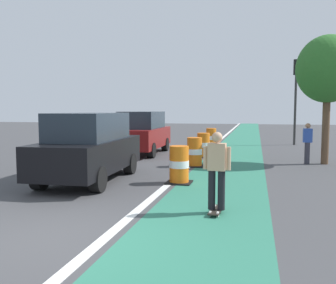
{
  "coord_description": "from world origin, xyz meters",
  "views": [
    {
      "loc": [
        3.31,
        -5.4,
        2.15
      ],
      "look_at": [
        0.57,
        6.18,
        1.1
      ],
      "focal_mm": 39.75,
      "sensor_mm": 36.0,
      "label": 1
    }
  ],
  "objects_px": {
    "traffic_barrel_mid": "(195,152)",
    "street_tree_sidewalk": "(328,70)",
    "skateboarder_on_lane": "(217,170)",
    "traffic_barrel_back": "(203,145)",
    "traffic_light_corner": "(296,87)",
    "parked_suv_nearest": "(89,147)",
    "pedestrian_crossing": "(307,142)",
    "traffic_barrel_far": "(211,138)",
    "traffic_barrel_front": "(179,165)",
    "parked_suv_second": "(142,132)"
  },
  "relations": [
    {
      "from": "traffic_barrel_mid",
      "to": "pedestrian_crossing",
      "type": "relative_size",
      "value": 0.68
    },
    {
      "from": "skateboarder_on_lane",
      "to": "traffic_light_corner",
      "type": "distance_m",
      "value": 16.49
    },
    {
      "from": "traffic_barrel_far",
      "to": "street_tree_sidewalk",
      "type": "height_order",
      "value": "street_tree_sidewalk"
    },
    {
      "from": "traffic_barrel_back",
      "to": "street_tree_sidewalk",
      "type": "height_order",
      "value": "street_tree_sidewalk"
    },
    {
      "from": "traffic_barrel_mid",
      "to": "traffic_light_corner",
      "type": "height_order",
      "value": "traffic_light_corner"
    },
    {
      "from": "traffic_barrel_front",
      "to": "traffic_light_corner",
      "type": "xyz_separation_m",
      "value": [
        4.44,
        13.09,
        2.97
      ]
    },
    {
      "from": "traffic_barrel_back",
      "to": "traffic_light_corner",
      "type": "height_order",
      "value": "traffic_light_corner"
    },
    {
      "from": "traffic_barrel_front",
      "to": "traffic_barrel_far",
      "type": "bearing_deg",
      "value": 91.54
    },
    {
      "from": "parked_suv_second",
      "to": "traffic_barrel_mid",
      "type": "xyz_separation_m",
      "value": [
        3.1,
        -3.37,
        -0.5
      ]
    },
    {
      "from": "traffic_barrel_back",
      "to": "traffic_light_corner",
      "type": "distance_m",
      "value": 8.92
    },
    {
      "from": "parked_suv_nearest",
      "to": "traffic_light_corner",
      "type": "relative_size",
      "value": 0.92
    },
    {
      "from": "skateboarder_on_lane",
      "to": "traffic_barrel_back",
      "type": "relative_size",
      "value": 1.55
    },
    {
      "from": "traffic_barrel_back",
      "to": "street_tree_sidewalk",
      "type": "xyz_separation_m",
      "value": [
        4.93,
        -0.97,
        3.14
      ]
    },
    {
      "from": "parked_suv_second",
      "to": "street_tree_sidewalk",
      "type": "relative_size",
      "value": 0.93
    },
    {
      "from": "skateboarder_on_lane",
      "to": "traffic_barrel_mid",
      "type": "height_order",
      "value": "skateboarder_on_lane"
    },
    {
      "from": "skateboarder_on_lane",
      "to": "pedestrian_crossing",
      "type": "bearing_deg",
      "value": 70.52
    },
    {
      "from": "parked_suv_second",
      "to": "traffic_barrel_front",
      "type": "height_order",
      "value": "parked_suv_second"
    },
    {
      "from": "skateboarder_on_lane",
      "to": "traffic_barrel_far",
      "type": "bearing_deg",
      "value": 97.18
    },
    {
      "from": "parked_suv_nearest",
      "to": "traffic_light_corner",
      "type": "distance_m",
      "value": 15.35
    },
    {
      "from": "traffic_barrel_front",
      "to": "parked_suv_second",
      "type": "bearing_deg",
      "value": 115.59
    },
    {
      "from": "traffic_barrel_front",
      "to": "parked_suv_nearest",
      "type": "bearing_deg",
      "value": -173.88
    },
    {
      "from": "traffic_light_corner",
      "to": "street_tree_sidewalk",
      "type": "height_order",
      "value": "traffic_light_corner"
    },
    {
      "from": "street_tree_sidewalk",
      "to": "traffic_barrel_mid",
      "type": "bearing_deg",
      "value": -160.01
    },
    {
      "from": "parked_suv_second",
      "to": "street_tree_sidewalk",
      "type": "height_order",
      "value": "street_tree_sidewalk"
    },
    {
      "from": "skateboarder_on_lane",
      "to": "traffic_light_corner",
      "type": "bearing_deg",
      "value": 79.18
    },
    {
      "from": "parked_suv_second",
      "to": "traffic_barrel_front",
      "type": "xyz_separation_m",
      "value": [
        3.18,
        -6.64,
        -0.5
      ]
    },
    {
      "from": "traffic_barrel_back",
      "to": "traffic_barrel_far",
      "type": "bearing_deg",
      "value": 92.06
    },
    {
      "from": "traffic_barrel_mid",
      "to": "traffic_light_corner",
      "type": "xyz_separation_m",
      "value": [
        4.52,
        9.82,
        2.97
      ]
    },
    {
      "from": "skateboarder_on_lane",
      "to": "pedestrian_crossing",
      "type": "distance_m",
      "value": 8.23
    },
    {
      "from": "pedestrian_crossing",
      "to": "parked_suv_second",
      "type": "bearing_deg",
      "value": 166.22
    },
    {
      "from": "parked_suv_second",
      "to": "street_tree_sidewalk",
      "type": "distance_m",
      "value": 8.56
    },
    {
      "from": "traffic_barrel_far",
      "to": "traffic_light_corner",
      "type": "relative_size",
      "value": 0.21
    },
    {
      "from": "skateboarder_on_lane",
      "to": "traffic_barrel_front",
      "type": "relative_size",
      "value": 1.55
    },
    {
      "from": "traffic_light_corner",
      "to": "street_tree_sidewalk",
      "type": "bearing_deg",
      "value": -87.37
    },
    {
      "from": "parked_suv_nearest",
      "to": "street_tree_sidewalk",
      "type": "height_order",
      "value": "street_tree_sidewalk"
    },
    {
      "from": "traffic_barrel_front",
      "to": "skateboarder_on_lane",
      "type": "bearing_deg",
      "value": -64.5
    },
    {
      "from": "parked_suv_nearest",
      "to": "pedestrian_crossing",
      "type": "xyz_separation_m",
      "value": [
        6.81,
        5.14,
        -0.17
      ]
    },
    {
      "from": "skateboarder_on_lane",
      "to": "street_tree_sidewalk",
      "type": "height_order",
      "value": "street_tree_sidewalk"
    },
    {
      "from": "parked_suv_nearest",
      "to": "traffic_barrel_front",
      "type": "xyz_separation_m",
      "value": [
        2.68,
        0.29,
        -0.5
      ]
    },
    {
      "from": "parked_suv_second",
      "to": "traffic_barrel_mid",
      "type": "relative_size",
      "value": 4.26
    },
    {
      "from": "pedestrian_crossing",
      "to": "traffic_barrel_front",
      "type": "bearing_deg",
      "value": -130.39
    },
    {
      "from": "traffic_barrel_far",
      "to": "skateboarder_on_lane",
      "type": "bearing_deg",
      "value": -82.82
    },
    {
      "from": "traffic_barrel_front",
      "to": "street_tree_sidewalk",
      "type": "height_order",
      "value": "street_tree_sidewalk"
    },
    {
      "from": "pedestrian_crossing",
      "to": "street_tree_sidewalk",
      "type": "xyz_separation_m",
      "value": [
        0.68,
        0.2,
        2.8
      ]
    },
    {
      "from": "traffic_barrel_mid",
      "to": "street_tree_sidewalk",
      "type": "xyz_separation_m",
      "value": [
        4.89,
        1.78,
        3.14
      ]
    },
    {
      "from": "parked_suv_nearest",
      "to": "traffic_barrel_front",
      "type": "bearing_deg",
      "value": 6.12
    },
    {
      "from": "traffic_barrel_mid",
      "to": "traffic_light_corner",
      "type": "bearing_deg",
      "value": 65.28
    },
    {
      "from": "traffic_barrel_back",
      "to": "traffic_light_corner",
      "type": "relative_size",
      "value": 0.21
    },
    {
      "from": "traffic_barrel_front",
      "to": "traffic_barrel_back",
      "type": "distance_m",
      "value": 6.03
    },
    {
      "from": "skateboarder_on_lane",
      "to": "parked_suv_second",
      "type": "distance_m",
      "value": 10.58
    }
  ]
}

